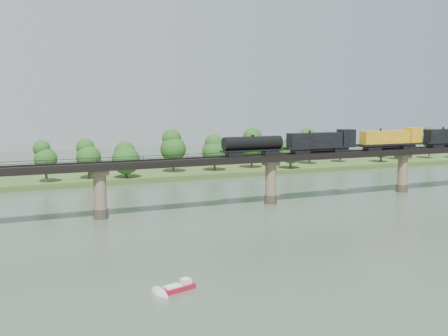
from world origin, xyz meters
name	(u,v)px	position (x,y,z in m)	size (l,w,h in m)	color
ground	(351,230)	(0.00, 0.00, 0.00)	(400.00, 400.00, 0.00)	#374638
far_bank	(186,173)	(0.00, 85.00, 0.80)	(300.00, 24.00, 1.60)	#355020
bridge	(271,180)	(0.00, 30.00, 5.46)	(236.00, 30.00, 11.50)	#473A2D
bridge_superstructure	(271,153)	(0.00, 30.00, 11.79)	(220.00, 4.90, 0.75)	black
far_treeline	(166,150)	(-8.21, 80.52, 8.83)	(289.06, 17.54, 13.60)	#382619
freight_train	(368,140)	(28.25, 30.00, 14.11)	(79.29, 3.09, 5.46)	black
motorboat	(178,287)	(-41.02, -18.09, 0.45)	(4.93, 2.94, 1.30)	maroon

